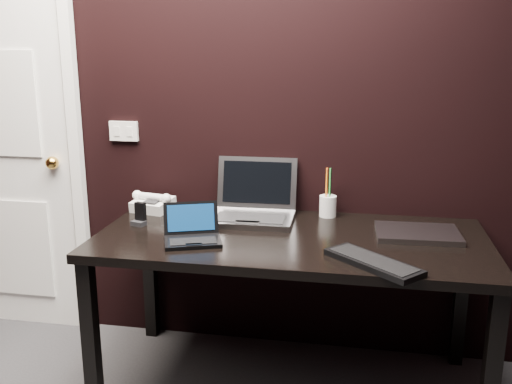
% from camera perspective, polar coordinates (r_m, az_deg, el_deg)
% --- Properties ---
extents(wall_back, '(4.00, 0.00, 4.00)m').
position_cam_1_polar(wall_back, '(2.83, -1.43, 9.42)').
color(wall_back, black).
rests_on(wall_back, ground).
extents(wall_switch, '(0.15, 0.02, 0.10)m').
position_cam_1_polar(wall_switch, '(3.03, -13.09, 5.95)').
color(wall_switch, silver).
rests_on(wall_switch, wall_back).
extents(desk, '(1.70, 0.80, 0.74)m').
position_cam_1_polar(desk, '(2.53, 3.47, -6.02)').
color(desk, black).
rests_on(desk, ground).
extents(netbook, '(0.29, 0.28, 0.15)m').
position_cam_1_polar(netbook, '(2.44, -6.39, -4.23)').
color(netbook, black).
rests_on(netbook, desk).
extents(silver_laptop, '(0.40, 0.36, 0.27)m').
position_cam_1_polar(silver_laptop, '(2.73, -0.32, -1.64)').
color(silver_laptop, gray).
rests_on(silver_laptop, desk).
extents(ext_keyboard, '(0.38, 0.36, 0.03)m').
position_cam_1_polar(ext_keyboard, '(2.22, 11.61, -6.88)').
color(ext_keyboard, black).
rests_on(ext_keyboard, desk).
extents(closed_laptop, '(0.37, 0.27, 0.02)m').
position_cam_1_polar(closed_laptop, '(2.59, 15.85, -4.00)').
color(closed_laptop, '#9C9BA0').
rests_on(closed_laptop, desk).
extents(desk_phone, '(0.22, 0.20, 0.11)m').
position_cam_1_polar(desk_phone, '(2.91, -10.29, -1.11)').
color(desk_phone, silver).
rests_on(desk_phone, desk).
extents(mobile_phone, '(0.07, 0.07, 0.11)m').
position_cam_1_polar(mobile_phone, '(2.69, -11.53, -2.43)').
color(mobile_phone, black).
rests_on(mobile_phone, desk).
extents(pen_cup, '(0.11, 0.11, 0.24)m').
position_cam_1_polar(pen_cup, '(2.79, 7.20, -1.31)').
color(pen_cup, silver).
rests_on(pen_cup, desk).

